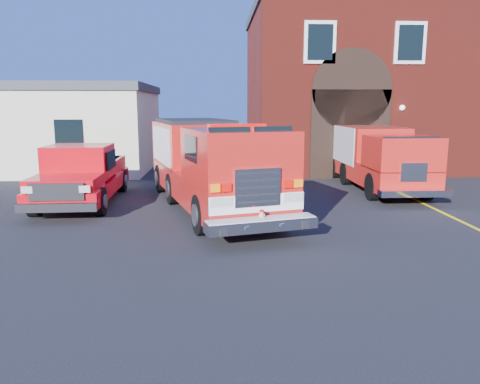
{
  "coord_description": "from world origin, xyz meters",
  "views": [
    {
      "loc": [
        -0.55,
        -11.97,
        3.3
      ],
      "look_at": [
        0.0,
        -1.2,
        1.3
      ],
      "focal_mm": 35.0,
      "sensor_mm": 36.0,
      "label": 1
    }
  ],
  "objects_px": {
    "fire_station": "(388,88)",
    "pickup_truck": "(83,175)",
    "fire_engine": "(210,163)",
    "secondary_truck": "(376,155)",
    "side_building": "(53,127)"
  },
  "relations": [
    {
      "from": "fire_station",
      "to": "pickup_truck",
      "type": "height_order",
      "value": "fire_station"
    },
    {
      "from": "fire_station",
      "to": "pickup_truck",
      "type": "bearing_deg",
      "value": -144.84
    },
    {
      "from": "side_building",
      "to": "pickup_truck",
      "type": "bearing_deg",
      "value": -66.53
    },
    {
      "from": "fire_station",
      "to": "secondary_truck",
      "type": "bearing_deg",
      "value": -112.46
    },
    {
      "from": "pickup_truck",
      "to": "fire_engine",
      "type": "bearing_deg",
      "value": -12.97
    },
    {
      "from": "fire_engine",
      "to": "side_building",
      "type": "bearing_deg",
      "value": 129.64
    },
    {
      "from": "side_building",
      "to": "secondary_truck",
      "type": "height_order",
      "value": "side_building"
    },
    {
      "from": "fire_station",
      "to": "secondary_truck",
      "type": "relative_size",
      "value": 2.03
    },
    {
      "from": "fire_station",
      "to": "pickup_truck",
      "type": "distance_m",
      "value": 17.57
    },
    {
      "from": "fire_engine",
      "to": "secondary_truck",
      "type": "xyz_separation_m",
      "value": [
        6.65,
        3.46,
        -0.15
      ]
    },
    {
      "from": "secondary_truck",
      "to": "fire_station",
      "type": "bearing_deg",
      "value": 67.54
    },
    {
      "from": "fire_engine",
      "to": "secondary_truck",
      "type": "bearing_deg",
      "value": 27.48
    },
    {
      "from": "fire_engine",
      "to": "pickup_truck",
      "type": "relative_size",
      "value": 1.54
    },
    {
      "from": "fire_station",
      "to": "pickup_truck",
      "type": "xyz_separation_m",
      "value": [
        -14.1,
        -9.94,
        -3.3
      ]
    },
    {
      "from": "side_building",
      "to": "secondary_truck",
      "type": "xyz_separation_m",
      "value": [
        14.9,
        -6.49,
        -0.88
      ]
    }
  ]
}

